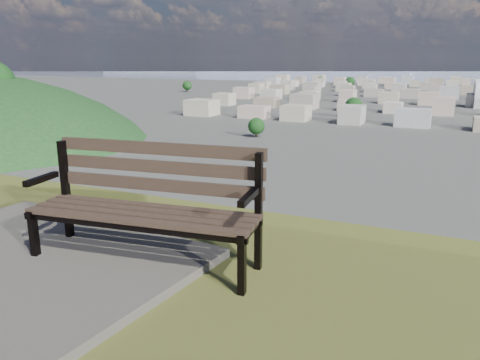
% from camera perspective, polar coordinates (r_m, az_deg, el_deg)
% --- Properties ---
extents(park_bench, '(2.04, 0.87, 1.03)m').
position_cam_1_polar(park_bench, '(4.09, -11.13, -2.21)').
color(park_bench, '#433126').
rests_on(park_bench, hilltop_mesa).
extents(city_blocks, '(395.00, 361.00, 7.00)m').
position_cam_1_polar(city_blocks, '(395.60, 24.39, 9.95)').
color(city_blocks, beige).
rests_on(city_blocks, ground).
extents(city_trees, '(406.52, 387.20, 9.98)m').
position_cam_1_polar(city_trees, '(321.45, 19.52, 9.86)').
color(city_trees, black).
rests_on(city_trees, ground).
extents(bay_water, '(2400.00, 700.00, 0.12)m').
position_cam_1_polar(bay_water, '(900.87, 24.70, 11.59)').
color(bay_water, '#8794AB').
rests_on(bay_water, ground).
extents(far_hills, '(2050.00, 340.00, 60.00)m').
position_cam_1_polar(far_hills, '(1404.79, 22.38, 13.48)').
color(far_hills, '#959CB9').
rests_on(far_hills, ground).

